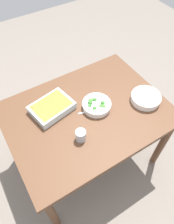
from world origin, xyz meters
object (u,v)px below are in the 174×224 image
at_px(drink_cup, 81,136).
at_px(fork_on_table, 91,111).
at_px(spoon_by_stew, 142,103).
at_px(broccoli_bowl, 97,105).
at_px(stew_bowl, 146,98).
at_px(baking_dish, 52,107).

distance_m(drink_cup, fork_on_table, 0.25).
bearing_deg(spoon_by_stew, broccoli_bowl, -25.35).
xyz_separation_m(drink_cup, spoon_by_stew, (-0.56, -0.02, -0.03)).
height_order(stew_bowl, drink_cup, drink_cup).
distance_m(stew_bowl, baking_dish, 0.72).
bearing_deg(drink_cup, baking_dish, -80.21).
distance_m(baking_dish, drink_cup, 0.33).
xyz_separation_m(broccoli_bowl, baking_dish, (0.30, -0.16, 0.00)).
relative_size(baking_dish, drink_cup, 3.96).
distance_m(stew_bowl, spoon_by_stew, 0.05).
relative_size(stew_bowl, drink_cup, 2.72).
bearing_deg(stew_bowl, spoon_by_stew, 17.69).
height_order(drink_cup, fork_on_table, drink_cup).
xyz_separation_m(stew_bowl, baking_dish, (0.66, -0.29, 0.00)).
bearing_deg(baking_dish, broccoli_bowl, 152.27).
bearing_deg(broccoli_bowl, spoon_by_stew, 154.65).
xyz_separation_m(spoon_by_stew, fork_on_table, (0.37, -0.15, -0.00)).
height_order(drink_cup, spoon_by_stew, drink_cup).
distance_m(broccoli_bowl, spoon_by_stew, 0.35).
xyz_separation_m(stew_bowl, broccoli_bowl, (0.36, -0.14, -0.00)).
bearing_deg(drink_cup, stew_bowl, -176.91).
bearing_deg(fork_on_table, broccoli_bowl, -174.11).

